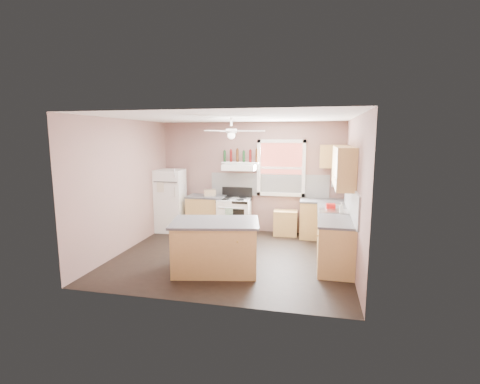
% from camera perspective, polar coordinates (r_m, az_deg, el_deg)
% --- Properties ---
extents(floor, '(4.50, 4.50, 0.00)m').
position_cam_1_polar(floor, '(7.00, -1.35, -10.52)').
color(floor, black).
rests_on(floor, ground).
extents(ceiling, '(4.50, 4.50, 0.00)m').
position_cam_1_polar(ceiling, '(6.60, -1.44, 12.15)').
color(ceiling, white).
rests_on(ceiling, ground).
extents(wall_back, '(4.50, 0.05, 2.70)m').
position_cam_1_polar(wall_back, '(8.63, 1.81, 2.44)').
color(wall_back, '#825F58').
rests_on(wall_back, ground).
extents(wall_right, '(0.05, 4.00, 2.70)m').
position_cam_1_polar(wall_right, '(6.52, 18.43, -0.18)').
color(wall_right, '#825F58').
rests_on(wall_right, ground).
extents(wall_left, '(0.05, 4.00, 2.70)m').
position_cam_1_polar(wall_left, '(7.53, -18.45, 1.01)').
color(wall_left, '#825F58').
rests_on(wall_left, ground).
extents(backsplash_back, '(2.90, 0.03, 0.55)m').
position_cam_1_polar(backsplash_back, '(8.54, 4.72, 1.16)').
color(backsplash_back, white).
rests_on(backsplash_back, wall_back).
extents(backsplash_right, '(0.03, 2.60, 0.55)m').
position_cam_1_polar(backsplash_right, '(6.84, 17.77, -1.22)').
color(backsplash_right, white).
rests_on(backsplash_right, wall_right).
extents(window_view, '(1.00, 0.02, 1.20)m').
position_cam_1_polar(window_view, '(8.46, 6.77, 3.95)').
color(window_view, brown).
rests_on(window_view, wall_back).
extents(window_frame, '(1.16, 0.07, 1.36)m').
position_cam_1_polar(window_frame, '(8.43, 6.76, 3.93)').
color(window_frame, white).
rests_on(window_frame, wall_back).
extents(refrigerator, '(0.70, 0.68, 1.54)m').
position_cam_1_polar(refrigerator, '(8.83, -11.34, -1.38)').
color(refrigerator, white).
rests_on(refrigerator, floor).
extents(base_cabinet_left, '(0.90, 0.60, 0.86)m').
position_cam_1_polar(base_cabinet_left, '(8.73, -5.49, -3.65)').
color(base_cabinet_left, '#B28A4A').
rests_on(base_cabinet_left, floor).
extents(counter_left, '(0.92, 0.62, 0.04)m').
position_cam_1_polar(counter_left, '(8.64, -5.53, -0.74)').
color(counter_left, '#434346').
rests_on(counter_left, base_cabinet_left).
extents(toaster, '(0.32, 0.24, 0.18)m').
position_cam_1_polar(toaster, '(8.52, -4.95, -0.13)').
color(toaster, silver).
rests_on(toaster, counter_left).
extents(stove, '(0.80, 0.68, 0.86)m').
position_cam_1_polar(stove, '(8.48, -0.92, -3.99)').
color(stove, white).
rests_on(stove, floor).
extents(range_hood, '(0.78, 0.50, 0.14)m').
position_cam_1_polar(range_hood, '(8.38, -0.08, 4.10)').
color(range_hood, white).
rests_on(range_hood, wall_back).
extents(bottle_shelf, '(0.90, 0.26, 0.03)m').
position_cam_1_polar(bottle_shelf, '(8.49, 0.09, 4.84)').
color(bottle_shelf, white).
rests_on(bottle_shelf, range_hood).
extents(cart, '(0.57, 0.40, 0.55)m').
position_cam_1_polar(cart, '(8.44, 7.45, -5.20)').
color(cart, '#B28A4A').
rests_on(cart, floor).
extents(base_cabinet_corner, '(1.00, 0.60, 0.86)m').
position_cam_1_polar(base_cabinet_corner, '(8.33, 13.31, -4.48)').
color(base_cabinet_corner, '#B28A4A').
rests_on(base_cabinet_corner, floor).
extents(base_cabinet_right, '(0.60, 2.20, 0.86)m').
position_cam_1_polar(base_cabinet_right, '(6.98, 15.12, -7.18)').
color(base_cabinet_right, '#B28A4A').
rests_on(base_cabinet_right, floor).
extents(counter_corner, '(1.02, 0.62, 0.04)m').
position_cam_1_polar(counter_corner, '(8.24, 13.42, -1.43)').
color(counter_corner, '#434346').
rests_on(counter_corner, base_cabinet_corner).
extents(counter_right, '(0.62, 2.22, 0.04)m').
position_cam_1_polar(counter_right, '(6.87, 15.19, -3.57)').
color(counter_right, '#434346').
rests_on(counter_right, base_cabinet_right).
extents(sink, '(0.55, 0.45, 0.03)m').
position_cam_1_polar(sink, '(7.06, 15.12, -3.10)').
color(sink, silver).
rests_on(sink, counter_right).
extents(faucet, '(0.03, 0.03, 0.14)m').
position_cam_1_polar(faucet, '(7.06, 16.45, -2.54)').
color(faucet, silver).
rests_on(faucet, sink).
extents(upper_cabinet_right, '(0.33, 1.80, 0.76)m').
position_cam_1_polar(upper_cabinet_right, '(6.94, 16.58, 4.02)').
color(upper_cabinet_right, '#B28A4A').
rests_on(upper_cabinet_right, wall_right).
extents(upper_cabinet_corner, '(0.60, 0.33, 0.52)m').
position_cam_1_polar(upper_cabinet_corner, '(8.25, 15.06, 5.66)').
color(upper_cabinet_corner, '#B28A4A').
rests_on(upper_cabinet_corner, wall_back).
extents(paper_towel, '(0.26, 0.12, 0.12)m').
position_cam_1_polar(paper_towel, '(8.35, 15.70, 1.19)').
color(paper_towel, white).
rests_on(paper_towel, wall_back).
extents(island, '(1.56, 1.15, 0.86)m').
position_cam_1_polar(island, '(6.17, -4.05, -9.04)').
color(island, '#B28A4A').
rests_on(island, floor).
extents(island_top, '(1.66, 1.25, 0.04)m').
position_cam_1_polar(island_top, '(6.04, -4.09, -4.98)').
color(island_top, '#434346').
rests_on(island_top, island).
extents(ceiling_fan_hub, '(0.20, 0.20, 0.08)m').
position_cam_1_polar(ceiling_fan_hub, '(6.59, -1.43, 9.98)').
color(ceiling_fan_hub, white).
rests_on(ceiling_fan_hub, ceiling).
extents(soap_bottle, '(0.10, 0.10, 0.22)m').
position_cam_1_polar(soap_bottle, '(6.86, 16.30, -2.52)').
color(soap_bottle, silver).
rests_on(soap_bottle, counter_right).
extents(red_caddy, '(0.19, 0.14, 0.10)m').
position_cam_1_polar(red_caddy, '(7.30, 14.66, -2.24)').
color(red_caddy, red).
rests_on(red_caddy, counter_right).
extents(wine_bottles, '(0.86, 0.06, 0.31)m').
position_cam_1_polar(wine_bottles, '(8.48, 0.14, 5.92)').
color(wine_bottles, '#143819').
rests_on(wine_bottles, bottle_shelf).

